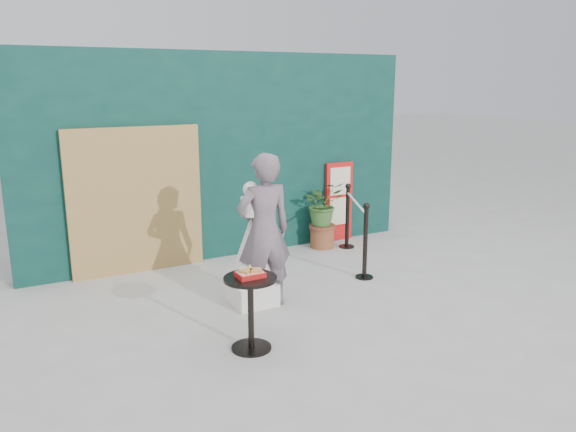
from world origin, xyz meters
name	(u,v)px	position (x,y,z in m)	size (l,w,h in m)	color
ground	(342,330)	(0.00, 0.00, 0.00)	(60.00, 60.00, 0.00)	#ADAAA5
back_wall	(225,156)	(0.00, 3.15, 1.50)	(6.00, 0.30, 3.00)	#0A2E2C
bamboo_fence	(136,201)	(-1.40, 2.94, 1.00)	(1.80, 0.08, 2.00)	tan
woman	(264,231)	(-0.41, 1.02, 0.91)	(0.66, 0.43, 1.81)	slate
menu_board	(339,202)	(1.90, 2.95, 0.65)	(0.50, 0.07, 1.30)	red
statue	(252,255)	(-0.52, 1.13, 0.60)	(0.58, 0.58, 1.48)	white
cafe_table	(251,302)	(-1.02, 0.08, 0.50)	(0.52, 0.52, 0.75)	black
food_basket	(250,273)	(-1.02, 0.08, 0.79)	(0.26, 0.19, 0.11)	#B31513
planter	(323,210)	(1.44, 2.71, 0.61)	(0.62, 0.54, 1.06)	brown
stanchion_barrier	(356,229)	(1.48, 1.88, 0.49)	(0.84, 1.54, 1.03)	black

